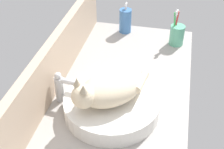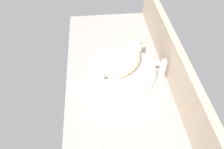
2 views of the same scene
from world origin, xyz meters
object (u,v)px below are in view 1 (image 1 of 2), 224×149
(sink_basin, at_px, (112,105))
(faucet, at_px, (62,86))
(cat, at_px, (109,88))
(soap_dispenser, at_px, (125,21))
(toothbrush_cup, at_px, (177,35))

(sink_basin, distance_m, faucet, 0.21)
(cat, distance_m, soap_dispenser, 0.65)
(cat, relative_size, soap_dispenser, 1.82)
(sink_basin, bearing_deg, faucet, 84.18)
(cat, bearing_deg, toothbrush_cup, -21.14)
(soap_dispenser, bearing_deg, faucet, 167.14)
(sink_basin, xyz_separation_m, faucet, (0.02, 0.21, 0.04))
(cat, bearing_deg, soap_dispenser, 5.21)
(toothbrush_cup, bearing_deg, sink_basin, 159.27)
(sink_basin, distance_m, toothbrush_cup, 0.60)
(sink_basin, relative_size, soap_dispenser, 2.26)
(sink_basin, height_order, faucet, faucet)
(toothbrush_cup, bearing_deg, cat, 158.86)
(sink_basin, relative_size, toothbrush_cup, 1.97)
(sink_basin, xyz_separation_m, soap_dispenser, (0.63, 0.07, 0.03))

